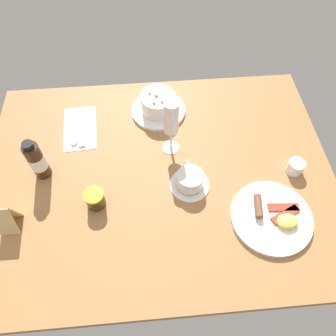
% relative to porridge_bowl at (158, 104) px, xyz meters
% --- Properties ---
extents(ground_plane, '(1.10, 0.84, 0.03)m').
position_rel_porridge_bowl_xyz_m(ground_plane, '(0.02, 0.27, -0.05)').
color(ground_plane, '#9E6B3D').
extents(porridge_bowl, '(0.19, 0.19, 0.08)m').
position_rel_porridge_bowl_xyz_m(porridge_bowl, '(0.00, 0.00, 0.00)').
color(porridge_bowl, white).
rests_on(porridge_bowl, ground_plane).
extents(cutlery_setting, '(0.12, 0.20, 0.01)m').
position_rel_porridge_bowl_xyz_m(cutlery_setting, '(0.28, 0.06, -0.03)').
color(cutlery_setting, white).
rests_on(cutlery_setting, ground_plane).
extents(coffee_cup, '(0.12, 0.13, 0.06)m').
position_rel_porridge_bowl_xyz_m(coffee_cup, '(-0.07, 0.31, -0.01)').
color(coffee_cup, white).
rests_on(coffee_cup, ground_plane).
extents(creamer_jug, '(0.05, 0.06, 0.05)m').
position_rel_porridge_bowl_xyz_m(creamer_jug, '(-0.41, 0.29, -0.01)').
color(creamer_jug, white).
rests_on(creamer_jug, ground_plane).
extents(wine_glass, '(0.06, 0.06, 0.21)m').
position_rel_porridge_bowl_xyz_m(wine_glass, '(-0.03, 0.17, 0.10)').
color(wine_glass, white).
rests_on(wine_glass, ground_plane).
extents(jam_jar, '(0.06, 0.06, 0.06)m').
position_rel_porridge_bowl_xyz_m(jam_jar, '(0.21, 0.36, -0.01)').
color(jam_jar, '#3B3212').
rests_on(jam_jar, ground_plane).
extents(sauce_bottle_brown, '(0.05, 0.05, 0.15)m').
position_rel_porridge_bowl_xyz_m(sauce_bottle_brown, '(0.38, 0.23, 0.03)').
color(sauce_bottle_brown, '#382314').
rests_on(sauce_bottle_brown, ground_plane).
extents(breakfast_plate, '(0.24, 0.24, 0.04)m').
position_rel_porridge_bowl_xyz_m(breakfast_plate, '(-0.30, 0.45, -0.03)').
color(breakfast_plate, white).
rests_on(breakfast_plate, ground_plane).
extents(menu_card, '(0.05, 0.06, 0.10)m').
position_rel_porridge_bowl_xyz_m(menu_card, '(0.45, 0.40, 0.01)').
color(menu_card, '#D7B674').
rests_on(menu_card, ground_plane).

